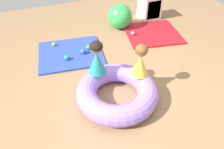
{
  "coord_description": "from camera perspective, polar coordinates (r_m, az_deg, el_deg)",
  "views": [
    {
      "loc": [
        -1.03,
        -2.03,
        2.38
      ],
      "look_at": [
        -0.13,
        0.24,
        0.33
      ],
      "focal_mm": 34.51,
      "sensor_mm": 36.0,
      "label": 1
    }
  ],
  "objects": [
    {
      "name": "play_ball_green",
      "position": [
        4.26,
        -6.25,
        7.24
      ],
      "size": [
        0.09,
        0.09,
        0.09
      ],
      "primitive_type": "sphere",
      "color": "green",
      "rests_on": "gym_mat_far_left"
    },
    {
      "name": "play_ball_pink",
      "position": [
        4.72,
        5.55,
        10.84
      ],
      "size": [
        0.09,
        0.09,
        0.09
      ],
      "primitive_type": "sphere",
      "color": "pink",
      "rests_on": "gym_mat_center_rear"
    },
    {
      "name": "inflatable_cushion",
      "position": [
        3.17,
        1.33,
        -4.67
      ],
      "size": [
        1.2,
        1.2,
        0.3
      ],
      "primitive_type": "torus",
      "color": "#9975EA",
      "rests_on": "ground"
    },
    {
      "name": "play_ball_yellow",
      "position": [
        4.49,
        -15.19,
        7.73
      ],
      "size": [
        0.07,
        0.07,
        0.07
      ],
      "primitive_type": "sphere",
      "color": "yellow",
      "rests_on": "gym_mat_far_left"
    },
    {
      "name": "child_in_teal",
      "position": [
        3.13,
        -4.05,
        4.42
      ],
      "size": [
        0.38,
        0.38,
        0.53
      ],
      "rotation": [
        0.0,
        0.0,
        5.61
      ],
      "color": "teal",
      "rests_on": "inflatable_cushion"
    },
    {
      "name": "storage_cube",
      "position": [
        5.51,
        10.04,
        17.17
      ],
      "size": [
        0.44,
        0.44,
        0.56
      ],
      "color": "white",
      "rests_on": "ground"
    },
    {
      "name": "exercise_ball_large",
      "position": [
        4.99,
        2.18,
        15.14
      ],
      "size": [
        0.55,
        0.55,
        0.55
      ],
      "primitive_type": "sphere",
      "color": "green",
      "rests_on": "ground"
    },
    {
      "name": "gym_mat_far_left",
      "position": [
        4.24,
        -10.95,
        5.47
      ],
      "size": [
        1.31,
        1.19,
        0.04
      ],
      "primitive_type": "cube",
      "rotation": [
        0.0,
        0.0,
        -0.13
      ],
      "color": "#2D47B7",
      "rests_on": "ground"
    },
    {
      "name": "play_ball_blue",
      "position": [
        4.13,
        -7.66,
        6.14
      ],
      "size": [
        0.11,
        0.11,
        0.11
      ],
      "primitive_type": "sphere",
      "color": "blue",
      "rests_on": "gym_mat_far_left"
    },
    {
      "name": "gym_mat_center_rear",
      "position": [
        4.91,
        10.6,
        10.69
      ],
      "size": [
        1.3,
        1.26,
        0.04
      ],
      "primitive_type": "cube",
      "rotation": [
        0.0,
        0.0,
        -0.18
      ],
      "color": "#B21923",
      "rests_on": "ground"
    },
    {
      "name": "ground_plane",
      "position": [
        3.29,
        3.71,
        -6.3
      ],
      "size": [
        8.0,
        8.0,
        0.0
      ],
      "primitive_type": "plane",
      "color": "#93704C"
    },
    {
      "name": "child_in_yellow",
      "position": [
        3.12,
        7.54,
        3.67
      ],
      "size": [
        0.36,
        0.36,
        0.5
      ],
      "rotation": [
        0.0,
        0.0,
        2.42
      ],
      "color": "yellow",
      "rests_on": "inflatable_cushion"
    },
    {
      "name": "play_ball_teal",
      "position": [
        4.02,
        -11.93,
        4.41
      ],
      "size": [
        0.1,
        0.1,
        0.1
      ],
      "primitive_type": "sphere",
      "color": "teal",
      "rests_on": "gym_mat_far_left"
    }
  ]
}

